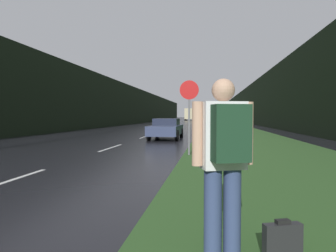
{
  "coord_description": "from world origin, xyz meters",
  "views": [
    {
      "loc": [
        4.36,
        1.48,
        1.44
      ],
      "look_at": [
        2.29,
        16.47,
        0.91
      ],
      "focal_mm": 32.0,
      "sensor_mm": 36.0,
      "label": 1
    }
  ],
  "objects": [
    {
      "name": "lane_stripe_d",
      "position": [
        0.0,
        21.36,
        0.0
      ],
      "size": [
        0.12,
        3.0,
        0.01
      ],
      "primitive_type": "cube",
      "color": "silver",
      "rests_on": "ground_plane"
    },
    {
      "name": "delivery_truck",
      "position": [
        -1.71,
        93.05,
        1.89
      ],
      "size": [
        2.65,
        6.98,
        3.62
      ],
      "color": "#6E684F",
      "rests_on": "ground_plane"
    },
    {
      "name": "suitcase",
      "position": [
        5.09,
        4.54,
        0.19
      ],
      "size": [
        0.4,
        0.21,
        0.41
      ],
      "rotation": [
        0.0,
        0.0,
        0.3
      ],
      "color": "#232326",
      "rests_on": "ground_plane"
    },
    {
      "name": "car_passing_near",
      "position": [
        1.71,
        19.84,
        0.65
      ],
      "size": [
        1.83,
        4.49,
        1.26
      ],
      "rotation": [
        0.0,
        0.0,
        3.14
      ],
      "color": "#2D3856",
      "rests_on": "ground_plane"
    },
    {
      "name": "hitchhiker_with_backpack",
      "position": [
        4.51,
        4.43,
        1.03
      ],
      "size": [
        0.6,
        0.51,
        1.8
      ],
      "rotation": [
        0.0,
        0.0,
        0.3
      ],
      "color": "navy",
      "rests_on": "ground_plane"
    },
    {
      "name": "lane_stripe_c",
      "position": [
        0.0,
        14.36,
        0.0
      ],
      "size": [
        0.12,
        3.0,
        0.01
      ],
      "primitive_type": "cube",
      "color": "silver",
      "rests_on": "ground_plane"
    },
    {
      "name": "grass_verge",
      "position": [
        6.42,
        40.0,
        0.01
      ],
      "size": [
        6.0,
        240.0,
        0.02
      ],
      "primitive_type": "cube",
      "color": "#2D5123",
      "rests_on": "ground_plane"
    },
    {
      "name": "treeline_near_side",
      "position": [
        12.42,
        50.0,
        3.46
      ],
      "size": [
        2.0,
        140.0,
        6.92
      ],
      "primitive_type": "cube",
      "color": "black",
      "rests_on": "ground_plane"
    },
    {
      "name": "lane_stripe_b",
      "position": [
        0.0,
        7.36,
        0.0
      ],
      "size": [
        0.12,
        3.0,
        0.01
      ],
      "primitive_type": "cube",
      "color": "silver",
      "rests_on": "ground_plane"
    },
    {
      "name": "stop_sign",
      "position": [
        3.64,
        12.26,
        1.67
      ],
      "size": [
        0.69,
        0.07,
        2.71
      ],
      "color": "slate",
      "rests_on": "ground_plane"
    },
    {
      "name": "treeline_far_side",
      "position": [
        -9.42,
        50.0,
        3.19
      ],
      "size": [
        2.0,
        140.0,
        6.39
      ],
      "primitive_type": "cube",
      "color": "black",
      "rests_on": "ground_plane"
    }
  ]
}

